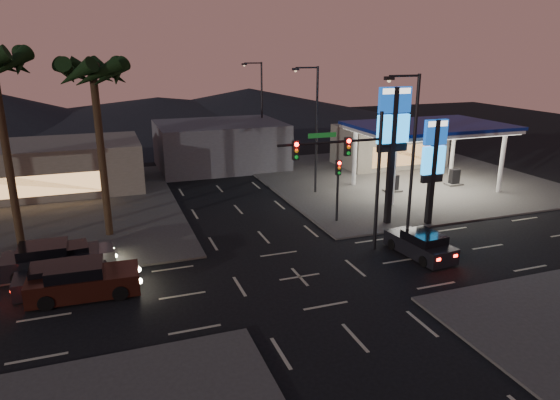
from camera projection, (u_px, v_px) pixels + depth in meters
name	position (u px, v px, depth m)	size (l,w,h in m)	color
ground	(300.00, 277.00, 25.61)	(140.00, 140.00, 0.00)	black
corner_lot_ne	(397.00, 178.00, 45.18)	(24.00, 24.00, 0.12)	#47443F
corner_lot_nw	(2.00, 216.00, 34.82)	(24.00, 24.00, 0.12)	#47443F
gas_station	(429.00, 129.00, 40.13)	(12.20, 8.20, 5.47)	silver
convenience_store	(388.00, 146.00, 49.78)	(10.00, 6.00, 4.00)	#726B5B
pylon_sign_tall	(393.00, 129.00, 31.47)	(2.20, 0.35, 9.00)	black
pylon_sign_short	(434.00, 156.00, 31.88)	(1.60, 0.35, 7.00)	black
traffic_signal_mast	(351.00, 164.00, 27.10)	(6.10, 0.39, 8.00)	black
pedestal_signal	(338.00, 181.00, 32.83)	(0.32, 0.39, 4.30)	black
streetlight_near	(410.00, 155.00, 27.06)	(2.14, 0.25, 10.00)	black
streetlight_mid	(314.00, 123.00, 38.77)	(2.14, 0.25, 10.00)	black
streetlight_far	(260.00, 105.00, 51.38)	(2.14, 0.25, 10.00)	black
palm_a	(94.00, 82.00, 28.52)	(4.41, 4.41, 10.86)	black
building_far_west	(38.00, 168.00, 40.31)	(16.00, 8.00, 4.00)	#726B5B
building_far_mid	(220.00, 145.00, 49.04)	(12.00, 9.00, 4.40)	#4C4C51
hill_right	(249.00, 104.00, 83.79)	(50.00, 50.00, 5.00)	black
hill_center	(159.00, 110.00, 79.08)	(60.00, 60.00, 4.00)	black
car_lane_a_front	(60.00, 279.00, 23.94)	(4.34, 1.89, 1.40)	black
car_lane_a_mid	(82.00, 281.00, 23.44)	(5.20, 2.35, 1.67)	black
car_lane_b_front	(73.00, 258.00, 26.40)	(4.28, 2.08, 1.36)	slate
car_lane_b_mid	(50.00, 259.00, 25.97)	(4.88, 2.09, 1.58)	black
suv_station	(421.00, 245.00, 28.07)	(2.21, 4.46, 1.43)	black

